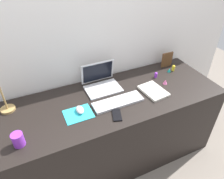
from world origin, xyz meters
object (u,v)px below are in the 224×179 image
Objects in this scene: notebook_pad at (153,91)px; mouse at (80,110)px; keyboard at (118,102)px; picture_frame at (167,60)px; coffee_mug at (18,140)px; toy_figurine_yellow at (173,68)px; cell_phone at (117,115)px; laptop at (101,81)px; toy_figurine_teal at (169,70)px; toy_figurine_pink at (165,82)px; desk_lamp at (1,94)px; toy_figurine_purple at (156,75)px.

mouse is at bearing 172.35° from notebook_pad.
keyboard is 2.73× the size of picture_frame.
toy_figurine_yellow is (1.47, 0.32, -0.01)m from coffee_mug.
coffee_mug reaches higher than cell_phone.
laptop is at bearing 41.87° from mouse.
keyboard is at bearing -162.09° from toy_figurine_teal.
cell_phone is at bearing -119.98° from keyboard.
toy_figurine_pink is at bearing -136.45° from toy_figurine_teal.
toy_figurine_teal is (0.16, 0.15, -0.00)m from toy_figurine_pink.
laptop is 0.46m from notebook_pad.
toy_figurine_pink is (1.31, -0.18, -0.16)m from desk_lamp.
toy_figurine_yellow is at bearing 7.08° from toy_figurine_purple.
laptop is 0.73× the size of keyboard.
laptop is 3.18× the size of coffee_mug.
toy_figurine_purple is (-0.01, 0.13, 0.01)m from toy_figurine_pink.
toy_figurine_yellow reaches higher than notebook_pad.
coffee_mug is at bearing -179.91° from notebook_pad.
toy_figurine_pink is at bearing -21.05° from laptop.
mouse is 1.06m from picture_frame.
coffee_mug is at bearing -167.24° from toy_figurine_teal.
desk_lamp reaches higher than toy_figurine_yellow.
toy_figurine_pink is 0.70× the size of toy_figurine_yellow.
notebook_pad is 4.51× the size of toy_figurine_purple.
coffee_mug is at bearing -163.41° from mouse.
mouse is 0.47m from coffee_mug.
mouse reaches higher than cell_phone.
keyboard is at bearing -163.12° from toy_figurine_yellow.
cell_phone is 2.98× the size of toy_figurine_pink.
toy_figurine_teal is at bearing 43.63° from cell_phone.
toy_figurine_yellow is at bearing 2.30° from toy_figurine_teal.
toy_figurine_pink reaches higher than toy_figurine_teal.
keyboard is 0.78m from picture_frame.
picture_frame is at bearing 16.09° from mouse.
cell_phone is at bearing -161.90° from toy_figurine_pink.
cell_phone is 0.69m from coffee_mug.
keyboard is at bearing -16.91° from desk_lamp.
desk_lamp is 1.53m from toy_figurine_yellow.
toy_figurine_yellow reaches higher than keyboard.
coffee_mug is at bearing -163.75° from picture_frame.
picture_frame is 3.49× the size of toy_figurine_pink.
laptop is at bearing 175.97° from toy_figurine_yellow.
keyboard is at bearing -155.68° from picture_frame.
toy_figurine_yellow is at bearing -1.05° from desk_lamp.
cell_phone is at bearing -32.94° from mouse.
toy_figurine_yellow is 1.60× the size of toy_figurine_teal.
toy_figurine_pink is (0.16, 0.06, 0.01)m from notebook_pad.
toy_figurine_pink is at bearing 36.88° from cell_phone.
mouse is 0.99m from toy_figurine_teal.
cell_phone is at bearing -150.21° from picture_frame.
desk_lamp reaches higher than toy_figurine_pink.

